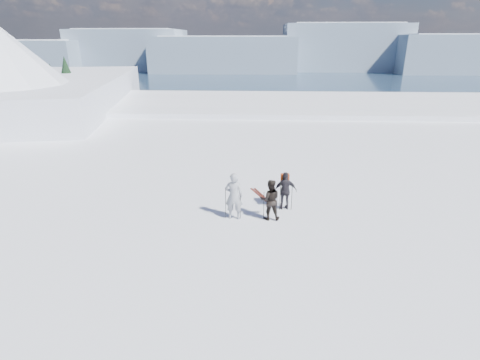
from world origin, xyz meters
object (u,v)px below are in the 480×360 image
object	(u,v)px
skier_dark	(270,200)
skier_pack	(285,191)
skis_loose	(260,195)
skier_grey	(234,196)

from	to	relation	value
skier_dark	skier_pack	distance (m)	1.23
skier_dark	skis_loose	size ratio (longest dim) A/B	1.08
skier_pack	skier_grey	bearing A→B (deg)	20.28
skier_grey	skis_loose	distance (m)	2.90
skier_grey	skier_dark	bearing A→B (deg)	-178.31
skier_grey	skier_pack	distance (m)	2.39
skier_dark	skier_pack	xyz separation A→B (m)	(0.69, 1.02, -0.02)
skier_grey	skis_loose	xyz separation A→B (m)	(1.08, 2.50, -0.98)
skis_loose	skier_dark	bearing A→B (deg)	-81.17
skier_dark	skier_grey	bearing A→B (deg)	-1.45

